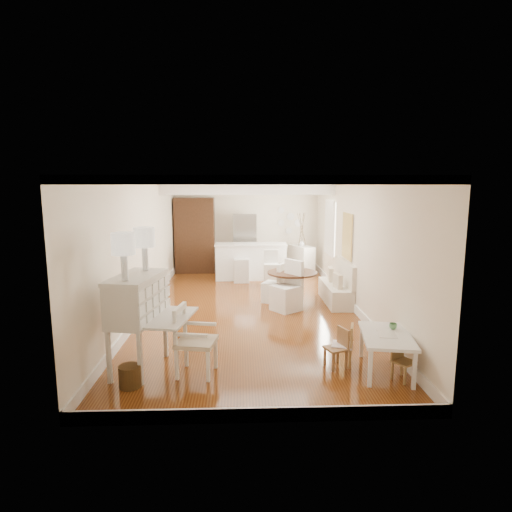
{
  "coord_description": "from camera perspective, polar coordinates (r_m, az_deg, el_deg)",
  "views": [
    {
      "loc": [
        -0.21,
        -9.02,
        2.7
      ],
      "look_at": [
        0.14,
        0.3,
        1.14
      ],
      "focal_mm": 30.0,
      "sensor_mm": 36.0,
      "label": 1
    }
  ],
  "objects": [
    {
      "name": "breakfast_counter",
      "position": [
        12.32,
        -0.7,
        -0.71
      ],
      "size": [
        2.05,
        0.65,
        1.03
      ],
      "primitive_type": "cube",
      "color": "white",
      "rests_on": "ground"
    },
    {
      "name": "room",
      "position": [
        9.37,
        -0.66,
        5.11
      ],
      "size": [
        9.0,
        9.04,
        2.82
      ],
      "color": "brown",
      "rests_on": "ground"
    },
    {
      "name": "kids_chair_c",
      "position": [
        6.45,
        19.12,
        -13.11
      ],
      "size": [
        0.37,
        0.37,
        0.56
      ],
      "primitive_type": "cube",
      "rotation": [
        0.0,
        0.0,
        0.56
      ],
      "color": "#997645",
      "rests_on": "ground"
    },
    {
      "name": "bar_stool_left",
      "position": [
        11.95,
        -1.94,
        -1.01
      ],
      "size": [
        0.43,
        0.43,
        1.04
      ],
      "primitive_type": "cube",
      "rotation": [
        0.0,
        0.0,
        -0.02
      ],
      "color": "silver",
      "rests_on": "ground"
    },
    {
      "name": "slip_chair_near",
      "position": [
        9.25,
        4.06,
        -4.0
      ],
      "size": [
        0.74,
        0.74,
        1.09
      ],
      "primitive_type": "cube",
      "rotation": [
        0.0,
        0.0,
        -0.91
      ],
      "color": "white",
      "rests_on": "ground"
    },
    {
      "name": "gustavian_armchair",
      "position": [
        6.28,
        -7.96,
        -11.1
      ],
      "size": [
        0.67,
        0.67,
        1.0
      ],
      "primitive_type": "cube",
      "rotation": [
        0.0,
        0.0,
        1.4
      ],
      "color": "white",
      "rests_on": "ground"
    },
    {
      "name": "kids_chair_b",
      "position": [
        6.72,
        11.45,
        -11.46
      ],
      "size": [
        0.39,
        0.39,
        0.64
      ],
      "primitive_type": "cube",
      "rotation": [
        0.0,
        0.0,
        -1.87
      ],
      "color": "#AB834D",
      "rests_on": "ground"
    },
    {
      "name": "pantry_cabinet",
      "position": [
        13.36,
        -8.14,
        2.75
      ],
      "size": [
        1.2,
        0.6,
        2.3
      ],
      "primitive_type": "cube",
      "color": "#381E11",
      "rests_on": "ground"
    },
    {
      "name": "pencil_cup",
      "position": [
        6.77,
        17.8,
        -8.9
      ],
      "size": [
        0.13,
        0.13,
        0.09
      ],
      "primitive_type": "imported",
      "rotation": [
        0.0,
        0.0,
        -0.16
      ],
      "color": "#58985E",
      "rests_on": "kids_table"
    },
    {
      "name": "slip_chair_far",
      "position": [
        9.91,
        2.4,
        -3.55
      ],
      "size": [
        0.61,
        0.6,
        0.93
      ],
      "primitive_type": "cube",
      "rotation": [
        0.0,
        0.0,
        -2.04
      ],
      "color": "white",
      "rests_on": "ground"
    },
    {
      "name": "wicker_basket",
      "position": [
        6.22,
        -16.45,
        -15.13
      ],
      "size": [
        0.37,
        0.37,
        0.3
      ],
      "primitive_type": "cylinder",
      "rotation": [
        0.0,
        0.0,
        0.3
      ],
      "color": "#493217",
      "rests_on": "ground"
    },
    {
      "name": "secretary_bureau",
      "position": [
        6.53,
        -15.43,
        -8.57
      ],
      "size": [
        1.29,
        1.31,
        1.42
      ],
      "primitive_type": "cube",
      "rotation": [
        0.0,
        0.0,
        -0.18
      ],
      "color": "silver",
      "rests_on": "ground"
    },
    {
      "name": "branch_vase",
      "position": [
        12.96,
        6.1,
        1.73
      ],
      "size": [
        0.21,
        0.21,
        0.17
      ],
      "primitive_type": "imported",
      "rotation": [
        0.0,
        0.0,
        -0.39
      ],
      "color": "white",
      "rests_on": "sideboard"
    },
    {
      "name": "bar_stool_right",
      "position": [
        11.51,
        2.05,
        -1.64
      ],
      "size": [
        0.38,
        0.38,
        0.95
      ],
      "primitive_type": "cube",
      "rotation": [
        0.0,
        0.0,
        -0.01
      ],
      "color": "silver",
      "rests_on": "ground"
    },
    {
      "name": "fridge",
      "position": [
        13.3,
        0.04,
        1.73
      ],
      "size": [
        0.75,
        0.65,
        1.8
      ],
      "primitive_type": "imported",
      "color": "silver",
      "rests_on": "ground"
    },
    {
      "name": "sideboard",
      "position": [
        13.03,
        6.05,
        -0.54
      ],
      "size": [
        0.75,
        1.0,
        0.88
      ],
      "primitive_type": "cube",
      "rotation": [
        0.0,
        0.0,
        0.42
      ],
      "color": "silver",
      "rests_on": "ground"
    },
    {
      "name": "dining_table",
      "position": [
        9.73,
        4.84,
        -4.32
      ],
      "size": [
        1.39,
        1.39,
        0.76
      ],
      "primitive_type": "cylinder",
      "rotation": [
        0.0,
        0.0,
        -0.28
      ],
      "color": "#482817",
      "rests_on": "ground"
    },
    {
      "name": "kids_chair_a",
      "position": [
        6.61,
        10.59,
        -11.94
      ],
      "size": [
        0.37,
        0.37,
        0.6
      ],
      "primitive_type": "cube",
      "rotation": [
        0.0,
        0.0,
        -1.22
      ],
      "color": "#986E45",
      "rests_on": "ground"
    },
    {
      "name": "banquette",
      "position": [
        10.01,
        10.59,
        -3.41
      ],
      "size": [
        0.52,
        1.6,
        0.98
      ],
      "primitive_type": "cube",
      "color": "silver",
      "rests_on": "ground"
    },
    {
      "name": "kids_table",
      "position": [
        6.64,
        16.92,
        -12.27
      ],
      "size": [
        0.87,
        1.24,
        0.57
      ],
      "primitive_type": "cube",
      "rotation": [
        0.0,
        0.0,
        -0.17
      ],
      "color": "white",
      "rests_on": "ground"
    }
  ]
}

